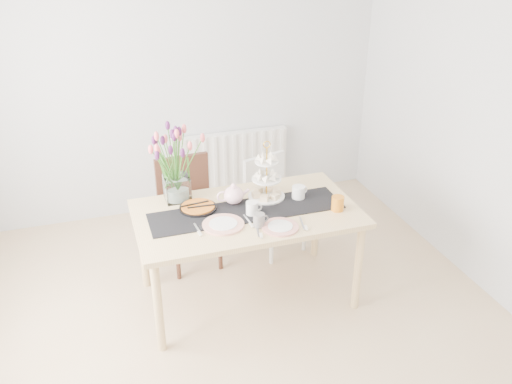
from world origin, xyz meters
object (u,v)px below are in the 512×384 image
object	(u,v)px
cake_stand	(266,184)
mug_white	(252,208)
mug_orange	(338,203)
plate_left	(223,225)
tulip_vase	(175,154)
radiator	(229,161)
mug_grey	(259,220)
chair_brown	(188,203)
chair_white	(271,197)
teapot	(234,195)
dining_table	(247,220)
cream_jug	(298,193)
tart_tin	(198,208)
plate_right	(280,227)

from	to	relation	value
cake_stand	mug_white	size ratio (longest dim) A/B	4.01
mug_orange	plate_left	distance (m)	0.84
tulip_vase	mug_white	world-z (taller)	tulip_vase
radiator	tulip_vase	world-z (taller)	tulip_vase
tulip_vase	mug_grey	xyz separation A→B (m)	(0.45, -0.57, -0.32)
chair_brown	mug_white	world-z (taller)	chair_brown
chair_white	mug_orange	world-z (taller)	mug_orange
radiator	teapot	world-z (taller)	teapot
tulip_vase	plate_left	size ratio (longest dim) A/B	2.32
dining_table	cream_jug	bearing A→B (deg)	9.40
radiator	cream_jug	xyz separation A→B (m)	(0.13, -1.51, 0.35)
cream_jug	radiator	bearing A→B (deg)	77.32
tulip_vase	tart_tin	xyz separation A→B (m)	(0.11, -0.21, -0.35)
mug_white	mug_orange	size ratio (longest dim) A/B	0.94
plate_left	chair_brown	bearing A→B (deg)	96.53
radiator	tart_tin	world-z (taller)	tart_tin
mug_orange	plate_left	xyz separation A→B (m)	(-0.84, 0.04, -0.05)
plate_left	plate_right	bearing A→B (deg)	-22.68
chair_brown	cake_stand	distance (m)	0.80
mug_grey	mug_orange	distance (m)	0.61
tulip_vase	cake_stand	distance (m)	0.71
radiator	plate_right	xyz separation A→B (m)	(-0.15, -1.88, 0.31)
mug_white	plate_left	distance (m)	0.25
tart_tin	mug_grey	world-z (taller)	mug_grey
teapot	mug_white	xyz separation A→B (m)	(0.08, -0.20, -0.02)
mug_white	plate_left	world-z (taller)	mug_white
plate_left	teapot	bearing A→B (deg)	60.86
mug_grey	plate_right	distance (m)	0.15
mug_white	tart_tin	bearing A→B (deg)	149.93
dining_table	teapot	bearing A→B (deg)	113.43
tulip_vase	teapot	size ratio (longest dim) A/B	2.83
chair_brown	tart_tin	world-z (taller)	chair_brown
chair_white	tulip_vase	bearing A→B (deg)	-176.35
dining_table	tart_tin	bearing A→B (deg)	158.28
mug_grey	chair_brown	bearing A→B (deg)	102.17
tart_tin	plate_right	xyz separation A→B (m)	(0.48, -0.43, -0.01)
cake_stand	tart_tin	size ratio (longest dim) A/B	1.50
chair_brown	tulip_vase	xyz separation A→B (m)	(-0.13, -0.33, 0.59)
chair_white	radiator	bearing A→B (deg)	80.62
tulip_vase	plate_left	world-z (taller)	tulip_vase
tart_tin	mug_orange	xyz separation A→B (m)	(0.96, -0.32, 0.04)
chair_brown	plate_left	xyz separation A→B (m)	(0.09, -0.81, 0.23)
chair_brown	plate_right	xyz separation A→B (m)	(0.45, -0.97, 0.23)
mug_grey	mug_white	size ratio (longest dim) A/B	0.93
tulip_vase	plate_right	size ratio (longest dim) A/B	2.66
radiator	teapot	bearing A→B (deg)	-103.91
plate_right	chair_white	bearing A→B (deg)	73.88
tulip_vase	plate_right	xyz separation A→B (m)	(0.58, -0.63, -0.36)
chair_white	plate_left	bearing A→B (deg)	-145.26
mug_white	plate_right	bearing A→B (deg)	-62.67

